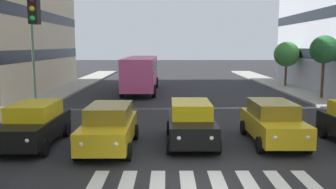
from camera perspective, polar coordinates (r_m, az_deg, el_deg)
The scene contains 10 objects.
ground_plane at distance 10.58m, azimuth 5.83°, elevation -14.59°, with size 180.00×180.00×0.00m, color #262628.
crosswalk_markings at distance 10.57m, azimuth 5.83°, elevation -14.57°, with size 6.75×2.80×0.01m.
car_1 at distance 15.47m, azimuth 16.38°, elevation -4.21°, with size 2.02×4.44×1.72m.
car_2 at distance 14.82m, azimuth 3.69°, elevation -4.42°, with size 2.02×4.44×1.72m.
car_3 at distance 14.20m, azimuth -9.38°, elevation -5.06°, with size 2.02×4.44×1.72m.
car_4 at distance 15.44m, azimuth -20.57°, elevation -4.42°, with size 2.02×4.44×1.72m.
bus_behind_traffic at distance 31.27m, azimuth -4.31°, elevation 3.84°, with size 2.78×10.50×3.00m.
street_lamp_right at distance 23.69m, azimuth -19.96°, elevation 9.49°, with size 2.79×0.28×7.89m.
street_tree_2 at distance 28.75m, azimuth 23.65°, elevation 6.54°, with size 2.06×2.06×4.61m.
street_tree_3 at distance 36.12m, azimuth 18.39°, elevation 6.10°, with size 2.37×2.37×4.23m.
Camera 1 is at (1.06, 9.72, 4.03)m, focal length 38.21 mm.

